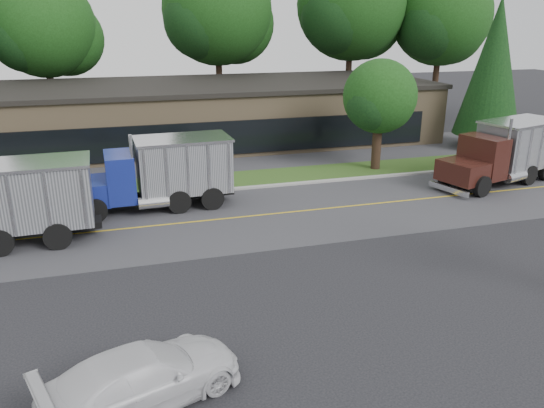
{
  "coord_description": "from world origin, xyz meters",
  "views": [
    {
      "loc": [
        -4.86,
        -13.51,
        8.69
      ],
      "look_at": [
        0.63,
        5.46,
        1.8
      ],
      "focal_mm": 35.0,
      "sensor_mm": 36.0,
      "label": 1
    }
  ],
  "objects": [
    {
      "name": "ground",
      "position": [
        0.0,
        0.0,
        0.0
      ],
      "size": [
        140.0,
        140.0,
        0.0
      ],
      "primitive_type": "plane",
      "color": "#2E2E32",
      "rests_on": "ground"
    },
    {
      "name": "road",
      "position": [
        0.0,
        9.0,
        0.0
      ],
      "size": [
        60.0,
        8.0,
        0.02
      ],
      "primitive_type": "cube",
      "color": "#4A4A4E",
      "rests_on": "ground"
    },
    {
      "name": "center_line",
      "position": [
        0.0,
        9.0,
        0.0
      ],
      "size": [
        60.0,
        0.12,
        0.01
      ],
      "primitive_type": "cube",
      "color": "gold",
      "rests_on": "ground"
    },
    {
      "name": "curb",
      "position": [
        0.0,
        13.2,
        0.0
      ],
      "size": [
        60.0,
        0.3,
        0.12
      ],
      "primitive_type": "cube",
      "color": "#9E9E99",
      "rests_on": "ground"
    },
    {
      "name": "grass_verge",
      "position": [
        0.0,
        15.0,
        0.0
      ],
      "size": [
        60.0,
        3.4,
        0.03
      ],
      "primitive_type": "cube",
      "color": "#2A521C",
      "rests_on": "ground"
    },
    {
      "name": "far_parking",
      "position": [
        0.0,
        20.0,
        0.0
      ],
      "size": [
        60.0,
        7.0,
        0.02
      ],
      "primitive_type": "cube",
      "color": "#4A4A4E",
      "rests_on": "ground"
    },
    {
      "name": "strip_mall",
      "position": [
        2.0,
        26.0,
        2.0
      ],
      "size": [
        32.0,
        12.0,
        4.0
      ],
      "primitive_type": "cube",
      "color": "#907858",
      "rests_on": "ground"
    },
    {
      "name": "tree_far_b",
      "position": [
        -9.87,
        34.1,
        7.84
      ],
      "size": [
        8.61,
        8.11,
        12.29
      ],
      "color": "#382619",
      "rests_on": "ground"
    },
    {
      "name": "tree_far_c",
      "position": [
        4.15,
        34.12,
        9.05
      ],
      "size": [
        9.94,
        9.35,
        14.18
      ],
      "color": "#382619",
      "rests_on": "ground"
    },
    {
      "name": "tree_far_d",
      "position": [
        16.16,
        33.12,
        9.48
      ],
      "size": [
        10.42,
        9.8,
        14.86
      ],
      "color": "#382619",
      "rests_on": "ground"
    },
    {
      "name": "tree_far_e",
      "position": [
        24.14,
        31.11,
        8.61
      ],
      "size": [
        9.45,
        8.9,
        13.49
      ],
      "color": "#382619",
      "rests_on": "ground"
    },
    {
      "name": "evergreen_right",
      "position": [
        20.0,
        18.0,
        5.65
      ],
      "size": [
        4.53,
        4.53,
        10.29
      ],
      "color": "#382619",
      "rests_on": "ground"
    },
    {
      "name": "tree_verge",
      "position": [
        10.07,
        15.06,
        4.19
      ],
      "size": [
        4.62,
        4.35,
        6.59
      ],
      "color": "#382619",
      "rests_on": "ground"
    },
    {
      "name": "dump_truck_blue",
      "position": [
        -3.13,
        11.51,
        1.8
      ],
      "size": [
        7.73,
        2.94,
        3.36
      ],
      "rotation": [
        0.0,
        0.0,
        3.18
      ],
      "color": "black",
      "rests_on": "ground"
    },
    {
      "name": "dump_truck_maroon",
      "position": [
        15.72,
        10.53,
        1.8
      ],
      "size": [
        8.3,
        4.57,
        3.36
      ],
      "rotation": [
        0.0,
        0.0,
        3.42
      ],
      "color": "black",
      "rests_on": "ground"
    },
    {
      "name": "rally_car",
      "position": [
        -4.88,
        -2.59,
        0.7
      ],
      "size": [
        5.22,
        3.49,
        1.41
      ],
      "primitive_type": "imported",
      "rotation": [
        0.0,
        0.0,
        1.92
      ],
      "color": "silver",
      "rests_on": "ground"
    }
  ]
}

